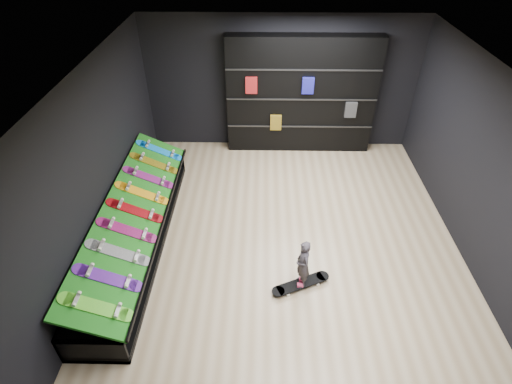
{
  "coord_description": "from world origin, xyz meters",
  "views": [
    {
      "loc": [
        -0.41,
        -5.0,
        4.97
      ],
      "look_at": [
        -0.5,
        0.2,
        1.0
      ],
      "focal_mm": 28.0,
      "sensor_mm": 36.0,
      "label": 1
    }
  ],
  "objects_px": {
    "display_rack": "(137,232)",
    "back_shelving": "(301,96)",
    "child": "(302,272)",
    "floor_skateboard": "(301,285)"
  },
  "relations": [
    {
      "from": "display_rack",
      "to": "back_shelving",
      "type": "bearing_deg",
      "value": 47.99
    },
    {
      "from": "display_rack",
      "to": "child",
      "type": "bearing_deg",
      "value": -18.45
    },
    {
      "from": "floor_skateboard",
      "to": "display_rack",
      "type": "bearing_deg",
      "value": 137.69
    },
    {
      "from": "display_rack",
      "to": "back_shelving",
      "type": "relative_size",
      "value": 1.37
    },
    {
      "from": "floor_skateboard",
      "to": "child",
      "type": "bearing_deg",
      "value": 0.0
    },
    {
      "from": "child",
      "to": "back_shelving",
      "type": "bearing_deg",
      "value": 163.27
    },
    {
      "from": "display_rack",
      "to": "floor_skateboard",
      "type": "bearing_deg",
      "value": -18.45
    },
    {
      "from": "back_shelving",
      "to": "floor_skateboard",
      "type": "distance_m",
      "value": 4.43
    },
    {
      "from": "floor_skateboard",
      "to": "child",
      "type": "distance_m",
      "value": 0.3
    },
    {
      "from": "floor_skateboard",
      "to": "child",
      "type": "xyz_separation_m",
      "value": [
        0.0,
        0.0,
        0.3
      ]
    }
  ]
}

